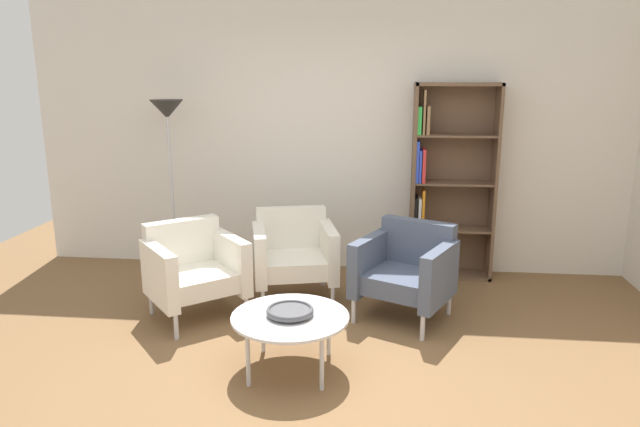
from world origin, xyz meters
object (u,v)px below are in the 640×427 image
object	(u,v)px
bookshelf_tall	(445,187)
decorative_bowl	(290,311)
armchair_near_window	(193,268)
floor_lamp_torchiere	(168,130)
armchair_corner_red	(294,252)
armchair_spare_guest	(407,269)
coffee_table_low	(290,319)

from	to	relation	value
bookshelf_tall	decorative_bowl	bearing A→B (deg)	-120.18
armchair_near_window	floor_lamp_torchiere	xyz separation A→B (m)	(-0.52, 1.01, 1.03)
bookshelf_tall	armchair_near_window	distance (m)	2.53
decorative_bowl	armchair_corner_red	xyz separation A→B (m)	(-0.18, 1.35, -0.02)
bookshelf_tall	armchair_near_window	xyz separation A→B (m)	(-2.15, -1.24, -0.49)
armchair_corner_red	floor_lamp_torchiere	xyz separation A→B (m)	(-1.29, 0.49, 1.03)
decorative_bowl	bookshelf_tall	bearing A→B (deg)	59.82
bookshelf_tall	decorative_bowl	world-z (taller)	bookshelf_tall
bookshelf_tall	armchair_corner_red	xyz separation A→B (m)	(-1.39, -0.73, -0.49)
decorative_bowl	floor_lamp_torchiere	distance (m)	2.57
bookshelf_tall	armchair_spare_guest	xyz separation A→B (m)	(-0.39, -1.07, -0.49)
armchair_spare_guest	floor_lamp_torchiere	xyz separation A→B (m)	(-2.28, 0.84, 1.03)
coffee_table_low	armchair_spare_guest	xyz separation A→B (m)	(0.82, 1.00, 0.04)
coffee_table_low	armchair_spare_guest	distance (m)	1.29
coffee_table_low	floor_lamp_torchiere	size ratio (longest dim) A/B	0.46
floor_lamp_torchiere	coffee_table_low	bearing A→B (deg)	-51.51
coffee_table_low	floor_lamp_torchiere	world-z (taller)	floor_lamp_torchiere
decorative_bowl	armchair_spare_guest	distance (m)	1.29
armchair_corner_red	floor_lamp_torchiere	size ratio (longest dim) A/B	0.49
armchair_near_window	floor_lamp_torchiere	bearing A→B (deg)	77.30
bookshelf_tall	armchair_near_window	world-z (taller)	bookshelf_tall
bookshelf_tall	floor_lamp_torchiere	xyz separation A→B (m)	(-2.68, -0.23, 0.55)
decorative_bowl	floor_lamp_torchiere	xyz separation A→B (m)	(-1.47, 1.85, 1.01)
decorative_bowl	armchair_near_window	distance (m)	1.26
bookshelf_tall	armchair_corner_red	world-z (taller)	bookshelf_tall
armchair_spare_guest	coffee_table_low	bearing A→B (deg)	-103.14
armchair_spare_guest	armchair_corner_red	size ratio (longest dim) A/B	1.08
bookshelf_tall	decorative_bowl	distance (m)	2.45
bookshelf_tall	coffee_table_low	distance (m)	2.46
decorative_bowl	armchair_near_window	world-z (taller)	armchair_near_window
bookshelf_tall	decorative_bowl	xyz separation A→B (m)	(-1.21, -2.08, -0.47)
armchair_near_window	floor_lamp_torchiere	world-z (taller)	floor_lamp_torchiere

